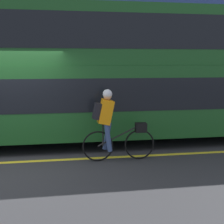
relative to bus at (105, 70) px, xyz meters
The scene contains 8 objects.
ground_plane 3.64m from the bus, 142.75° to the right, with size 80.00×80.00×0.00m, color #2D2D30.
road_center_line 3.54m from the bus, 145.88° to the right, with size 50.00×0.14×0.01m, color yellow.
sidewalk_curb 4.21m from the bus, 130.16° to the left, with size 60.00×1.96×0.11m.
building_facade 4.79m from the bus, 121.11° to the left, with size 60.00×0.30×6.48m.
bus is the anchor object (origin of this frame).
cyclist_on_bike 2.19m from the bus, 93.48° to the right, with size 1.68×0.32×1.65m.
trash_bin 4.55m from the bus, 140.58° to the left, with size 0.59×0.59×0.99m.
street_sign_post 3.28m from the bus, 58.51° to the left, with size 0.36×0.09×2.24m.
Camera 1 is at (1.17, -6.87, 2.23)m, focal length 50.00 mm.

